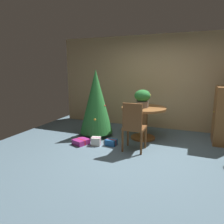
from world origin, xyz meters
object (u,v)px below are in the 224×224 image
object	(u,v)px
flower_vase	(142,98)
gift_box_blue	(111,142)
holiday_tree	(96,101)
gift_box_cream	(96,141)
gift_box_purple	(81,142)
wooden_chair_near	(133,125)
round_dining_table	(143,117)

from	to	relation	value
flower_vase	gift_box_blue	distance (m)	1.29
holiday_tree	gift_box_cream	bearing A→B (deg)	-65.07
holiday_tree	gift_box_purple	bearing A→B (deg)	-94.85
flower_vase	gift_box_cream	world-z (taller)	flower_vase
holiday_tree	gift_box_cream	size ratio (longest dim) A/B	7.14
flower_vase	gift_box_blue	bearing A→B (deg)	-126.09
gift_box_cream	flower_vase	bearing A→B (deg)	44.61
wooden_chair_near	round_dining_table	bearing A→B (deg)	90.00
holiday_tree	gift_box_purple	xyz separation A→B (m)	(-0.06, -0.69, -0.83)
round_dining_table	gift_box_purple	distance (m)	1.60
gift_box_cream	gift_box_blue	size ratio (longest dim) A/B	0.97
gift_box_purple	wooden_chair_near	bearing A→B (deg)	2.04
wooden_chair_near	holiday_tree	size ratio (longest dim) A/B	0.61
round_dining_table	gift_box_blue	xyz separation A→B (m)	(-0.55, -0.73, -0.48)
holiday_tree	gift_box_blue	world-z (taller)	holiday_tree
gift_box_blue	gift_box_purple	world-z (taller)	gift_box_blue
gift_box_cream	gift_box_purple	distance (m)	0.35
holiday_tree	gift_box_purple	world-z (taller)	holiday_tree
gift_box_purple	gift_box_cream	bearing A→B (deg)	11.86
flower_vase	holiday_tree	distance (m)	1.15
flower_vase	gift_box_cream	distance (m)	1.49
gift_box_blue	wooden_chair_near	bearing A→B (deg)	-15.05
flower_vase	holiday_tree	world-z (taller)	holiday_tree
holiday_tree	gift_box_cream	xyz separation A→B (m)	(0.29, -0.62, -0.80)
flower_vase	holiday_tree	xyz separation A→B (m)	(-1.12, -0.21, -0.12)
round_dining_table	gift_box_purple	world-z (taller)	round_dining_table
round_dining_table	wooden_chair_near	world-z (taller)	wooden_chair_near
flower_vase	holiday_tree	bearing A→B (deg)	-169.45
round_dining_table	wooden_chair_near	distance (m)	0.88
gift_box_cream	gift_box_blue	distance (m)	0.34
holiday_tree	flower_vase	bearing A→B (deg)	10.55
round_dining_table	flower_vase	world-z (taller)	flower_vase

